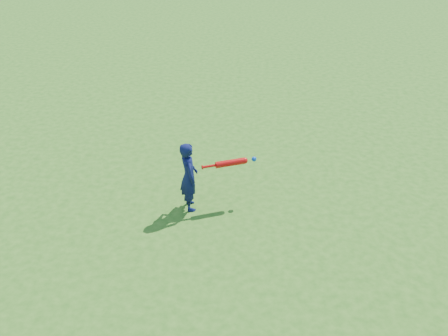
% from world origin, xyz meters
% --- Properties ---
extents(ground, '(80.00, 80.00, 0.00)m').
position_xyz_m(ground, '(0.00, 0.00, 0.00)').
color(ground, '#2F6C19').
rests_on(ground, ground).
extents(child, '(0.35, 0.43, 1.02)m').
position_xyz_m(child, '(-0.70, 0.60, 0.51)').
color(child, '#0E1443').
rests_on(child, ground).
extents(bat_swing, '(0.74, 0.35, 0.09)m').
position_xyz_m(bat_swing, '(-0.12, 0.79, 0.65)').
color(bat_swing, red).
rests_on(bat_swing, ground).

